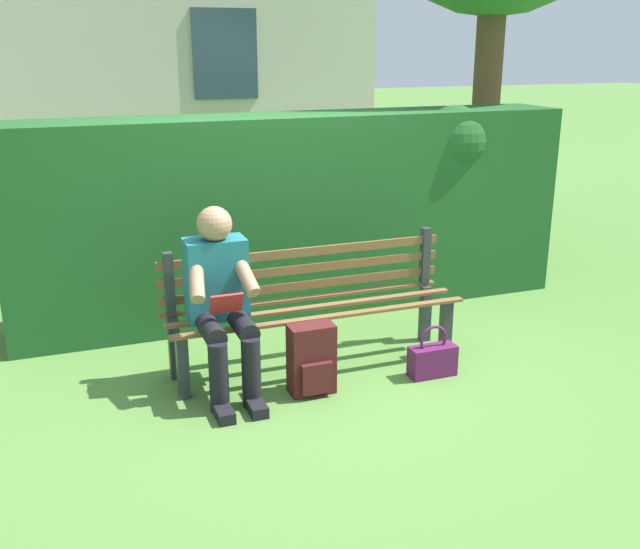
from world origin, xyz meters
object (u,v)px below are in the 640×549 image
(backpack, at_px, (312,360))
(handbag, at_px, (432,359))
(park_bench, at_px, (311,302))
(person_seated, at_px, (221,297))

(backpack, relative_size, handbag, 1.27)
(park_bench, height_order, person_seated, person_seated)
(person_seated, relative_size, handbag, 3.28)
(backpack, bearing_deg, handbag, 176.23)
(person_seated, bearing_deg, handbag, 166.95)
(person_seated, xyz_separation_m, backpack, (-0.50, 0.26, -0.40))
(backpack, xyz_separation_m, handbag, (-0.83, 0.05, -0.10))
(park_bench, relative_size, backpack, 4.43)
(park_bench, distance_m, handbag, 0.90)
(park_bench, height_order, backpack, park_bench)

